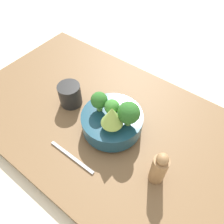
# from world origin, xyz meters

# --- Properties ---
(ground_plane) EXTENTS (6.00, 6.00, 0.00)m
(ground_plane) POSITION_xyz_m (0.00, 0.00, 0.00)
(ground_plane) COLOR beige
(table) EXTENTS (1.13, 0.63, 0.04)m
(table) POSITION_xyz_m (0.00, 0.00, 0.02)
(table) COLOR brown
(table) RESTS_ON ground_plane
(bowl) EXTENTS (0.21, 0.21, 0.07)m
(bowl) POSITION_xyz_m (0.02, -0.02, 0.08)
(bowl) COLOR navy
(bowl) RESTS_ON table
(romanesco_piece_near) EXTENTS (0.07, 0.07, 0.09)m
(romanesco_piece_near) POSITION_xyz_m (0.05, -0.05, 0.17)
(romanesco_piece_near) COLOR #7AB256
(romanesco_piece_near) RESTS_ON bowl
(broccoli_floret_center) EXTENTS (0.05, 0.05, 0.07)m
(broccoli_floret_center) POSITION_xyz_m (0.02, -0.02, 0.15)
(broccoli_floret_center) COLOR #6BA34C
(broccoli_floret_center) RESTS_ON bowl
(broccoli_floret_right) EXTENTS (0.07, 0.07, 0.09)m
(broccoli_floret_right) POSITION_xyz_m (0.08, -0.01, 0.16)
(broccoli_floret_right) COLOR #6BA34C
(broccoli_floret_right) RESTS_ON bowl
(broccoli_floret_left) EXTENTS (0.05, 0.05, 0.07)m
(broccoli_floret_left) POSITION_xyz_m (-0.03, -0.02, 0.15)
(broccoli_floret_left) COLOR #6BA34C
(broccoli_floret_left) RESTS_ON bowl
(cup) EXTENTS (0.08, 0.08, 0.09)m
(cup) POSITION_xyz_m (-0.18, -0.01, 0.08)
(cup) COLOR black
(cup) RESTS_ON table
(pepper_mill) EXTENTS (0.05, 0.05, 0.14)m
(pepper_mill) POSITION_xyz_m (0.23, -0.08, 0.10)
(pepper_mill) COLOR #997047
(pepper_mill) RESTS_ON table
(fork) EXTENTS (0.18, 0.01, 0.01)m
(fork) POSITION_xyz_m (-0.01, -0.18, 0.04)
(fork) COLOR #B2B2B7
(fork) RESTS_ON table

